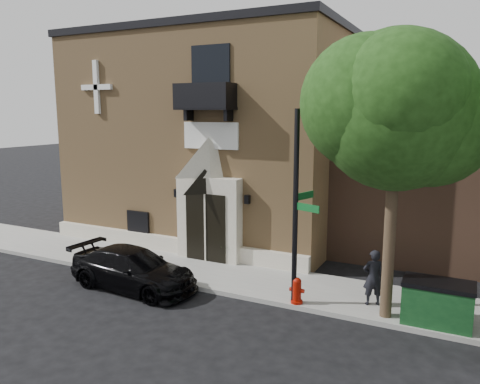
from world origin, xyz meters
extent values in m
plane|color=black|center=(0.00, 0.00, 0.00)|extent=(120.00, 120.00, 0.00)
cube|color=gray|center=(1.00, 1.50, 0.07)|extent=(42.00, 3.00, 0.15)
cube|color=#AD8351|center=(-3.00, 8.00, 4.50)|extent=(12.00, 10.00, 9.00)
cube|color=black|center=(-3.00, 8.00, 9.15)|extent=(12.20, 10.20, 0.30)
cube|color=beige|center=(-3.00, 2.88, 0.45)|extent=(12.00, 0.30, 0.60)
cube|color=beige|center=(-1.00, 2.75, 1.75)|extent=(2.60, 0.55, 3.20)
pyramid|color=beige|center=(-1.00, 2.75, 4.10)|extent=(2.60, 0.55, 1.50)
cube|color=black|center=(-1.00, 2.46, 1.45)|extent=(1.70, 0.06, 2.60)
cube|color=beige|center=(-1.00, 2.42, 1.45)|extent=(0.06, 0.04, 2.60)
cube|color=white|center=(-1.00, 2.94, 4.90)|extent=(2.30, 0.10, 1.00)
cube|color=black|center=(-1.00, 2.55, 5.90)|extent=(2.20, 0.90, 0.10)
cube|color=black|center=(-1.00, 2.12, 6.35)|extent=(2.20, 0.06, 0.90)
cube|color=black|center=(-2.05, 2.55, 6.35)|extent=(0.06, 0.90, 0.90)
cube|color=black|center=(0.05, 2.55, 6.35)|extent=(0.06, 0.90, 0.90)
cube|color=black|center=(-1.00, 2.97, 7.10)|extent=(1.60, 0.08, 2.20)
cube|color=white|center=(-6.50, 2.92, 6.80)|extent=(0.22, 0.14, 2.20)
cube|color=white|center=(-6.50, 2.92, 6.80)|extent=(1.60, 0.14, 0.22)
cube|color=black|center=(-4.60, 2.95, 1.15)|extent=(1.10, 0.10, 1.00)
cube|color=#FC4111|center=(-4.60, 2.98, 1.15)|extent=(0.85, 0.06, 0.75)
cube|color=black|center=(-2.55, 2.88, 2.60)|extent=(0.18, 0.18, 0.32)
cube|color=black|center=(0.55, 2.88, 2.60)|extent=(0.18, 0.18, 0.32)
cylinder|color=#38281C|center=(6.00, 0.45, 2.25)|extent=(0.32, 0.32, 4.20)
sphere|color=#17350E|center=(6.00, 0.45, 5.82)|extent=(4.20, 4.20, 4.20)
sphere|color=#17350E|center=(6.80, 0.75, 5.52)|extent=(3.36, 3.36, 3.36)
sphere|color=#17350E|center=(5.30, 0.25, 6.02)|extent=(3.57, 3.57, 3.57)
sphere|color=#17350E|center=(6.20, -0.25, 6.22)|extent=(3.15, 3.15, 3.15)
imported|color=black|center=(-1.91, -0.72, 0.67)|extent=(4.70, 2.15, 1.33)
cylinder|color=black|center=(3.37, 0.20, 3.01)|extent=(0.15, 0.15, 5.73)
cube|color=#0E5A23|center=(3.78, 0.06, 3.11)|extent=(0.78, 0.30, 0.21)
cube|color=#0E5A23|center=(3.51, 0.61, 3.35)|extent=(0.30, 0.78, 0.21)
cylinder|color=#930F03|center=(3.47, 0.20, 0.19)|extent=(0.36, 0.36, 0.08)
cylinder|color=#930F03|center=(3.47, 0.20, 0.51)|extent=(0.26, 0.26, 0.55)
sphere|color=#930F03|center=(3.47, 0.20, 0.81)|extent=(0.26, 0.26, 0.26)
cylinder|color=#930F03|center=(3.47, 0.20, 0.55)|extent=(0.45, 0.12, 0.12)
cube|color=#0E3617|center=(7.31, 0.57, 0.69)|extent=(1.76, 0.98, 1.07)
cube|color=black|center=(7.31, 0.57, 1.27)|extent=(1.81, 1.03, 0.12)
imported|color=#3F6530|center=(-0.27, 2.67, 0.48)|extent=(0.62, 0.54, 0.66)
imported|color=black|center=(5.51, 1.09, 0.99)|extent=(0.73, 0.63, 1.68)
camera|label=1|loc=(7.83, -12.38, 5.80)|focal=35.00mm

